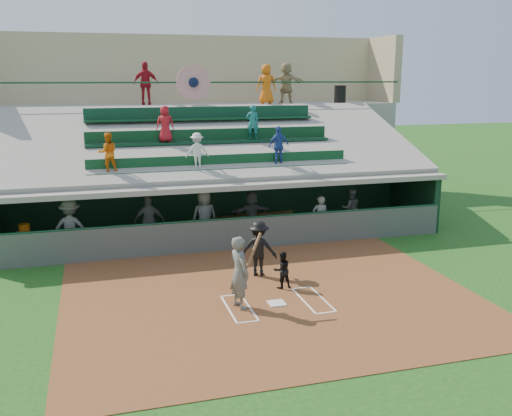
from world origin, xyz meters
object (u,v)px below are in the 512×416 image
object	(u,v)px
catcher	(282,270)
water_cooler	(24,229)
trash_bin	(340,94)
home_plate	(277,303)
batter_at_plate	(239,272)
white_table	(26,245)

from	to	relation	value
catcher	water_cooler	distance (m)	8.88
catcher	trash_bin	distance (m)	13.88
home_plate	water_cooler	distance (m)	9.20
water_cooler	home_plate	bearing A→B (deg)	-42.55
batter_at_plate	catcher	xyz separation A→B (m)	(1.49, 1.03, -0.43)
home_plate	catcher	world-z (taller)	catcher
batter_at_plate	white_table	xyz separation A→B (m)	(-5.77, 6.20, -0.58)
batter_at_plate	home_plate	bearing A→B (deg)	-2.39
home_plate	white_table	xyz separation A→B (m)	(-6.76, 6.24, 0.37)
batter_at_plate	trash_bin	world-z (taller)	trash_bin
home_plate	catcher	bearing A→B (deg)	65.05
home_plate	trash_bin	distance (m)	15.16
catcher	water_cooler	world-z (taller)	water_cooler
trash_bin	batter_at_plate	bearing A→B (deg)	-123.47
catcher	white_table	distance (m)	8.91
batter_at_plate	white_table	size ratio (longest dim) A/B	2.36
batter_at_plate	white_table	world-z (taller)	batter_at_plate
catcher	white_table	size ratio (longest dim) A/B	1.28
catcher	home_plate	bearing A→B (deg)	57.05
batter_at_plate	white_table	distance (m)	8.48
white_table	trash_bin	xyz separation A→B (m)	(13.93, 6.16, 4.62)
batter_at_plate	trash_bin	bearing A→B (deg)	56.53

